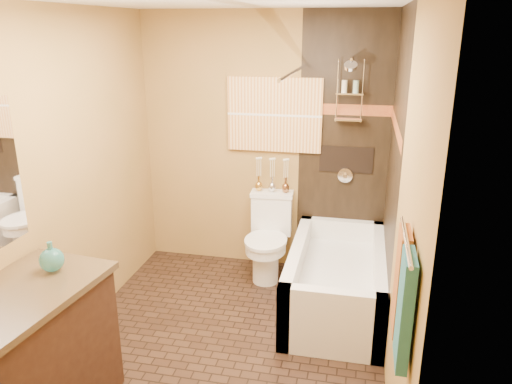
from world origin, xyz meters
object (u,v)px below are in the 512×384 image
(sunset_painting, at_px, (274,115))
(toilet, at_px, (268,237))
(vanity, at_px, (29,359))
(bathtub, at_px, (336,284))

(sunset_painting, distance_m, toilet, 1.17)
(toilet, bearing_deg, vanity, -118.89)
(sunset_painting, relative_size, toilet, 1.11)
(sunset_painting, xyz_separation_m, vanity, (-1.03, -2.47, -1.09))
(sunset_painting, height_order, toilet, sunset_painting)
(toilet, relative_size, vanity, 0.74)
(sunset_painting, distance_m, bathtub, 1.66)
(bathtub, bearing_deg, toilet, 146.48)
(vanity, bearing_deg, sunset_painting, 73.98)
(sunset_painting, bearing_deg, vanity, -112.75)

